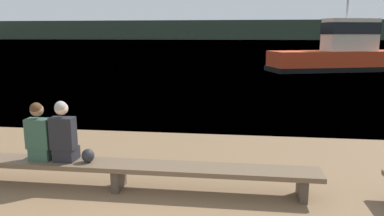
% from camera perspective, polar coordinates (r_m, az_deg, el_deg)
% --- Properties ---
extents(water_surface, '(240.00, 240.00, 0.00)m').
position_cam_1_polar(water_surface, '(129.23, 7.00, 10.06)').
color(water_surface, '#386084').
rests_on(water_surface, ground).
extents(far_shoreline, '(600.00, 12.00, 8.15)m').
position_cam_1_polar(far_shoreline, '(167.04, 7.16, 11.71)').
color(far_shoreline, '#2D3D2D').
rests_on(far_shoreline, ground).
extents(bench_main, '(6.47, 0.54, 0.44)m').
position_cam_1_polar(bench_main, '(6.31, -11.16, -8.93)').
color(bench_main, brown).
rests_on(bench_main, ground).
extents(person_left, '(0.39, 0.36, 0.98)m').
position_cam_1_polar(person_left, '(6.69, -22.23, -3.73)').
color(person_left, '#2D4C3D').
rests_on(person_left, bench_main).
extents(person_right, '(0.39, 0.36, 1.02)m').
position_cam_1_polar(person_right, '(6.49, -18.97, -3.80)').
color(person_right, black).
rests_on(person_right, bench_main).
extents(shopping_bag, '(0.21, 0.19, 0.23)m').
position_cam_1_polar(shopping_bag, '(6.41, -15.57, -7.01)').
color(shopping_bag, '#232328').
rests_on(shopping_bag, bench_main).
extents(tugboat_red, '(10.47, 5.70, 6.99)m').
position_cam_1_polar(tugboat_red, '(27.92, 22.10, 7.56)').
color(tugboat_red, red).
rests_on(tugboat_red, water_surface).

